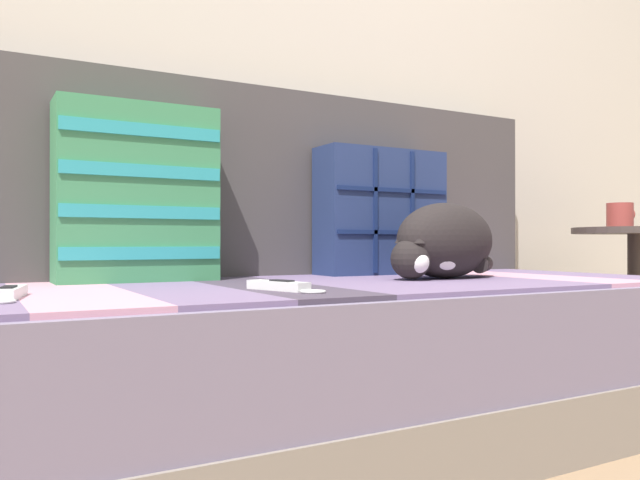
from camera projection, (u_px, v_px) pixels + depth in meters
The scene contains 10 objects.
ground_plane at pixel (357, 452), 1.42m from camera, with size 14.00×14.00×0.00m, color #937556.
couch at pixel (332, 361), 1.52m from camera, with size 1.92×0.88×0.38m.
sofa_backrest at pixel (269, 183), 1.85m from camera, with size 1.88×0.14×0.54m.
throw_pillow_quilted at pixel (381, 212), 1.87m from camera, with size 0.40×0.14×0.37m.
throw_pillow_striped at pixel (137, 193), 1.51m from camera, with size 0.38×0.14×0.43m.
sleeping_cat at pixel (443, 243), 1.63m from camera, with size 0.39×0.25×0.20m.
game_remote_near at pixel (9, 293), 1.05m from camera, with size 0.08×0.20×0.02m.
game_remote_far at pixel (281, 286), 1.22m from camera, with size 0.10×0.20×0.02m.
end_table at pixel (635, 276), 2.17m from camera, with size 0.42×0.42×0.53m.
coffee_mug at pixel (620, 215), 2.24m from camera, with size 0.10×0.09×0.09m.
Camera 1 is at (-0.77, -1.20, 0.48)m, focal length 35.00 mm.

